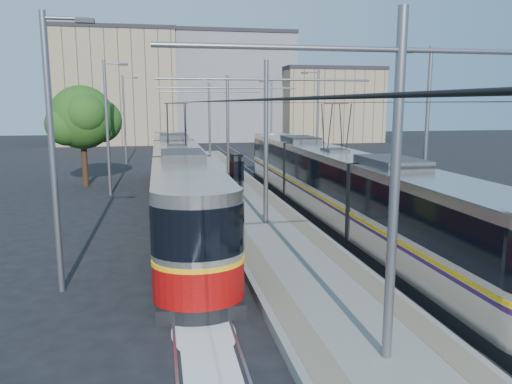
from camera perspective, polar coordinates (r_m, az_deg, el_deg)
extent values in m
plane|color=black|center=(14.79, 7.78, -11.89)|extent=(160.00, 160.00, 0.00)
cube|color=gray|center=(30.76, -2.41, 0.06)|extent=(4.00, 50.00, 0.30)
cube|color=gray|center=(30.56, -5.10, 0.26)|extent=(0.70, 50.00, 0.01)
cube|color=gray|center=(30.98, 0.24, 0.44)|extent=(0.70, 50.00, 0.01)
cube|color=gray|center=(30.45, -10.47, -0.46)|extent=(0.07, 70.00, 0.03)
cube|color=gray|center=(30.50, -7.77, -0.37)|extent=(0.07, 70.00, 0.03)
cube|color=gray|center=(31.34, 2.80, 0.00)|extent=(0.07, 70.00, 0.03)
cube|color=gray|center=(31.71, 5.32, 0.08)|extent=(0.07, 70.00, 0.03)
cube|color=silver|center=(11.41, -5.31, -18.80)|extent=(1.20, 5.00, 0.01)
cube|color=black|center=(26.55, -8.82, -1.55)|extent=(2.30, 28.19, 0.40)
cube|color=#BCB8AD|center=(26.27, -8.92, 1.97)|extent=(2.40, 26.59, 2.90)
cube|color=black|center=(26.21, -8.95, 3.06)|extent=(2.43, 26.59, 1.30)
cube|color=#FFB30D|center=(26.33, -8.90, 1.11)|extent=(2.43, 26.59, 0.12)
cube|color=#9F0909|center=(26.41, -8.87, 0.04)|extent=(2.42, 26.59, 1.10)
cube|color=#2D2D30|center=(26.10, -9.02, 5.45)|extent=(1.68, 3.00, 0.30)
cube|color=black|center=(24.28, 8.80, -2.65)|extent=(2.30, 28.83, 0.40)
cube|color=beige|center=(23.97, 8.91, 1.20)|extent=(2.40, 27.23, 2.90)
cube|color=black|center=(23.90, 8.94, 2.38)|extent=(2.43, 27.23, 1.30)
cube|color=#E9AC0C|center=(24.04, 8.88, 0.26)|extent=(2.43, 27.23, 0.12)
cube|color=#2F1242|center=(24.06, 8.87, -0.10)|extent=(2.43, 27.23, 0.10)
cube|color=#2D2D30|center=(23.78, 9.01, 5.01)|extent=(1.68, 3.00, 0.30)
cylinder|color=slate|center=(10.18, 15.53, 0.02)|extent=(0.20, 0.20, 7.00)
cylinder|color=slate|center=(10.08, 16.28, 15.32)|extent=(9.20, 0.10, 0.10)
cylinder|color=slate|center=(21.50, 1.14, 5.54)|extent=(0.20, 0.20, 7.00)
cylinder|color=slate|center=(21.46, 1.17, 12.74)|extent=(9.20, 0.10, 0.10)
cylinder|color=slate|center=(33.31, -3.24, 7.15)|extent=(0.20, 0.20, 7.00)
cylinder|color=slate|center=(33.28, -3.29, 11.80)|extent=(9.20, 0.10, 0.10)
cylinder|color=slate|center=(45.21, -5.34, 7.90)|extent=(0.20, 0.20, 7.00)
cylinder|color=slate|center=(45.19, -5.40, 11.32)|extent=(9.20, 0.10, 0.10)
cylinder|color=black|center=(29.97, -9.42, 10.05)|extent=(0.02, 70.00, 0.02)
cylinder|color=black|center=(31.03, 4.20, 10.15)|extent=(0.02, 70.00, 0.02)
cylinder|color=slate|center=(15.32, -22.23, 3.68)|extent=(0.18, 0.18, 8.00)
cube|color=#2D2D30|center=(15.23, -18.95, 18.02)|extent=(0.50, 0.22, 0.12)
cylinder|color=slate|center=(31.13, -16.64, 6.91)|extent=(0.18, 0.18, 8.00)
cube|color=#2D2D30|center=(31.09, -14.92, 13.91)|extent=(0.50, 0.22, 0.12)
cylinder|color=slate|center=(47.07, -14.80, 7.94)|extent=(0.18, 0.18, 8.00)
cube|color=#2D2D30|center=(47.04, -13.65, 12.57)|extent=(0.50, 0.22, 0.12)
cylinder|color=slate|center=(24.20, 18.88, 5.99)|extent=(0.18, 0.18, 8.00)
cube|color=#2D2D30|center=(23.73, 17.02, 15.09)|extent=(0.50, 0.22, 0.12)
cylinder|color=slate|center=(38.89, 7.05, 7.81)|extent=(0.18, 0.18, 8.00)
cube|color=#2D2D30|center=(38.60, 5.57, 13.39)|extent=(0.50, 0.22, 0.12)
cylinder|color=slate|center=(54.32, 1.77, 8.52)|extent=(0.18, 0.18, 8.00)
cube|color=#2D2D30|center=(54.11, 0.63, 12.49)|extent=(0.50, 0.22, 0.12)
cube|color=black|center=(29.83, -2.21, 2.22)|extent=(0.68, 1.03, 2.24)
cube|color=black|center=(29.81, -2.22, 2.50)|extent=(0.72, 1.07, 1.17)
cylinder|color=#382314|center=(35.32, -18.96, 2.86)|extent=(0.38, 0.38, 2.77)
sphere|color=#194A15|center=(35.09, -19.27, 8.06)|extent=(4.16, 4.16, 4.16)
sphere|color=#194A15|center=(35.65, -17.42, 7.76)|extent=(2.95, 2.95, 2.95)
cube|color=gray|center=(73.18, -15.63, 11.23)|extent=(16.00, 12.00, 14.80)
cube|color=#262328|center=(73.78, -15.93, 17.18)|extent=(16.32, 12.24, 0.50)
cube|color=gray|center=(77.70, -3.32, 11.62)|extent=(18.00, 14.00, 15.15)
cube|color=#262328|center=(78.29, -3.38, 17.36)|extent=(18.36, 14.28, 0.50)
cube|color=gray|center=(75.07, 8.14, 9.65)|extent=(14.00, 10.00, 10.05)
cube|color=#262328|center=(75.22, 8.25, 13.67)|extent=(14.28, 10.20, 0.50)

